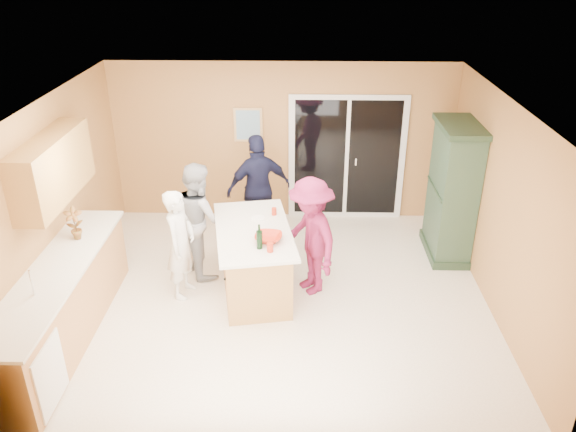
{
  "coord_description": "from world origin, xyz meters",
  "views": [
    {
      "loc": [
        0.31,
        -6.2,
        4.26
      ],
      "look_at": [
        0.15,
        0.1,
        1.15
      ],
      "focal_mm": 35.0,
      "sensor_mm": 36.0,
      "label": 1
    }
  ],
  "objects_px": {
    "green_hutch": "(452,193)",
    "woman_white": "(181,244)",
    "woman_grey": "(199,219)",
    "woman_navy": "(259,189)",
    "kitchen_island": "(254,262)",
    "woman_magenta": "(311,237)"
  },
  "relations": [
    {
      "from": "kitchen_island",
      "to": "woman_navy",
      "type": "bearing_deg",
      "value": 81.08
    },
    {
      "from": "kitchen_island",
      "to": "woman_navy",
      "type": "distance_m",
      "value": 1.51
    },
    {
      "from": "woman_navy",
      "to": "woman_magenta",
      "type": "xyz_separation_m",
      "value": [
        0.78,
        -1.42,
        -0.05
      ]
    },
    {
      "from": "kitchen_island",
      "to": "woman_magenta",
      "type": "relative_size",
      "value": 1.17
    },
    {
      "from": "green_hutch",
      "to": "woman_navy",
      "type": "height_order",
      "value": "green_hutch"
    },
    {
      "from": "woman_white",
      "to": "woman_navy",
      "type": "bearing_deg",
      "value": -17.84
    },
    {
      "from": "kitchen_island",
      "to": "green_hutch",
      "type": "distance_m",
      "value": 3.04
    },
    {
      "from": "woman_white",
      "to": "woman_magenta",
      "type": "bearing_deg",
      "value": -73.29
    },
    {
      "from": "kitchen_island",
      "to": "green_hutch",
      "type": "bearing_deg",
      "value": 10.82
    },
    {
      "from": "woman_grey",
      "to": "woman_navy",
      "type": "relative_size",
      "value": 0.95
    },
    {
      "from": "green_hutch",
      "to": "woman_white",
      "type": "relative_size",
      "value": 1.35
    },
    {
      "from": "green_hutch",
      "to": "woman_magenta",
      "type": "height_order",
      "value": "green_hutch"
    },
    {
      "from": "woman_grey",
      "to": "woman_magenta",
      "type": "bearing_deg",
      "value": -138.33
    },
    {
      "from": "woman_grey",
      "to": "woman_white",
      "type": "bearing_deg",
      "value": 135.27
    },
    {
      "from": "woman_navy",
      "to": "woman_grey",
      "type": "bearing_deg",
      "value": 29.58
    },
    {
      "from": "woman_white",
      "to": "kitchen_island",
      "type": "bearing_deg",
      "value": -71.14
    },
    {
      "from": "woman_navy",
      "to": "woman_magenta",
      "type": "height_order",
      "value": "woman_navy"
    },
    {
      "from": "kitchen_island",
      "to": "woman_navy",
      "type": "relative_size",
      "value": 1.1
    },
    {
      "from": "green_hutch",
      "to": "woman_grey",
      "type": "bearing_deg",
      "value": -170.64
    },
    {
      "from": "green_hutch",
      "to": "woman_white",
      "type": "xyz_separation_m",
      "value": [
        -3.72,
        -1.19,
        -0.24
      ]
    },
    {
      "from": "kitchen_island",
      "to": "woman_navy",
      "type": "xyz_separation_m",
      "value": [
        -0.03,
        1.45,
        0.42
      ]
    },
    {
      "from": "woman_grey",
      "to": "kitchen_island",
      "type": "bearing_deg",
      "value": -153.22
    }
  ]
}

